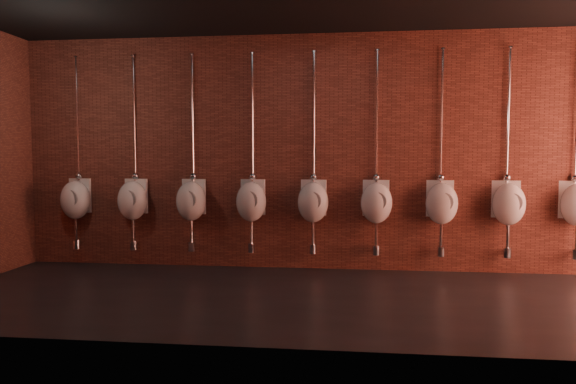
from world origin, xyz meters
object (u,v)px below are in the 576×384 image
Objects in this scene: urinal_1 at (133,199)px; urinal_5 at (376,202)px; urinal_7 at (509,203)px; urinal_3 at (251,201)px; urinal_6 at (442,202)px; urinal_4 at (313,201)px; urinal_2 at (191,200)px; urinal_0 at (76,199)px.

urinal_1 and urinal_5 have the same top height.
urinal_5 is 1.00× the size of urinal_7.
urinal_5 is (1.68, 0.00, 0.00)m from urinal_3.
urinal_5 and urinal_6 have the same top height.
urinal_4 is 2.53m from urinal_7.
urinal_2 is 0.84m from urinal_3.
urinal_0 is at bearing 180.00° from urinal_1.
urinal_3 is at bearing 180.00° from urinal_7.
urinal_3 is 0.84m from urinal_4.
urinal_3 is at bearing 0.00° from urinal_2.
urinal_7 is (0.84, 0.00, 0.00)m from urinal_6.
urinal_4 is (0.84, 0.00, 0.00)m from urinal_3.
urinal_6 is (0.84, 0.00, 0.00)m from urinal_5.
urinal_2 and urinal_7 have the same top height.
urinal_1 is 0.84m from urinal_2.
urinal_0 and urinal_5 have the same top height.
urinal_0 is 1.00× the size of urinal_2.
urinal_7 is at bearing 0.00° from urinal_5.
urinal_7 is (4.21, 0.00, 0.00)m from urinal_2.
urinal_6 is 0.84m from urinal_7.
urinal_2 is at bearing 180.00° from urinal_3.
urinal_7 is (5.90, 0.00, 0.00)m from urinal_0.
urinal_1 and urinal_6 have the same top height.
urinal_3 is 3.37m from urinal_7.
urinal_4 is 1.00× the size of urinal_5.
urinal_3 is (2.53, 0.00, 0.00)m from urinal_0.
urinal_1 is 1.68m from urinal_3.
urinal_6 is at bearing 0.00° from urinal_1.
urinal_1 is 5.05m from urinal_7.
urinal_3 and urinal_7 have the same top height.
urinal_6 is (4.21, 0.00, 0.00)m from urinal_1.
urinal_5 is (0.84, 0.00, 0.00)m from urinal_4.
urinal_6 and urinal_7 have the same top height.
urinal_2 is 3.37m from urinal_6.
urinal_4 is 1.00× the size of urinal_6.
urinal_0 and urinal_3 have the same top height.
urinal_6 is at bearing 0.00° from urinal_5.
urinal_7 is at bearing 0.00° from urinal_6.
urinal_2 is 2.53m from urinal_5.
urinal_3 is 1.68m from urinal_5.
urinal_2 is at bearing 0.00° from urinal_0.
urinal_1 is 2.53m from urinal_4.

